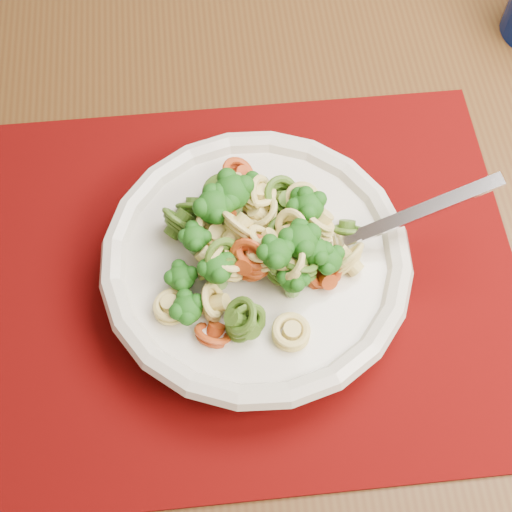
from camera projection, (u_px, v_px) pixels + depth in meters
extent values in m
cube|color=#4A3014|center=(262.00, 172.00, 0.66)|extent=(1.43, 1.00, 0.04)
cube|color=#4C0303|center=(240.00, 277.00, 0.58)|extent=(0.49, 0.40, 0.00)
cylinder|color=silver|center=(256.00, 277.00, 0.57)|extent=(0.10, 0.10, 0.01)
cylinder|color=silver|center=(256.00, 266.00, 0.56)|extent=(0.22, 0.22, 0.03)
torus|color=silver|center=(256.00, 258.00, 0.54)|extent=(0.24, 0.24, 0.02)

